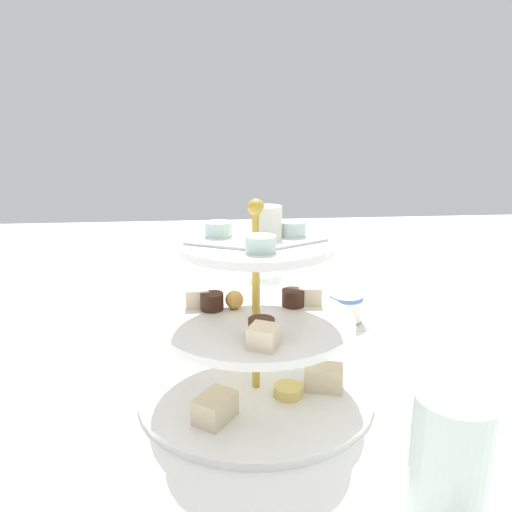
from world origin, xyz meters
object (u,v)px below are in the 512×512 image
at_px(butter_knife_right, 478,371).
at_px(water_glass_short_left, 264,294).
at_px(water_glass_tall_right, 449,463).
at_px(teacup_with_saucer, 346,309).
at_px(tiered_serving_stand, 256,335).

bearing_deg(butter_knife_right, water_glass_short_left, 47.36).
bearing_deg(water_glass_tall_right, teacup_with_saucer, 84.92).
bearing_deg(water_glass_tall_right, butter_knife_right, 55.11).
distance_m(water_glass_short_left, teacup_with_saucer, 0.15).
height_order(teacup_with_saucer, butter_knife_right, teacup_with_saucer).
bearing_deg(butter_knife_right, tiered_serving_stand, 92.80).
bearing_deg(water_glass_short_left, tiered_serving_stand, -98.52).
relative_size(tiered_serving_stand, butter_knife_right, 1.76).
xyz_separation_m(water_glass_tall_right, teacup_with_saucer, (0.04, 0.45, -0.04)).
bearing_deg(tiered_serving_stand, teacup_with_saucer, 50.41).
xyz_separation_m(tiered_serving_stand, teacup_with_saucer, (0.18, 0.22, -0.06)).
distance_m(water_glass_tall_right, teacup_with_saucer, 0.45).
relative_size(tiered_serving_stand, water_glass_short_left, 3.72).
bearing_deg(teacup_with_saucer, tiered_serving_stand, -129.59).
xyz_separation_m(water_glass_short_left, teacup_with_saucer, (0.14, -0.05, -0.02)).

